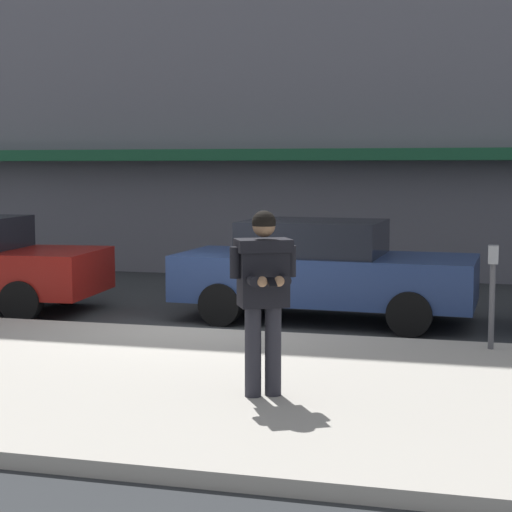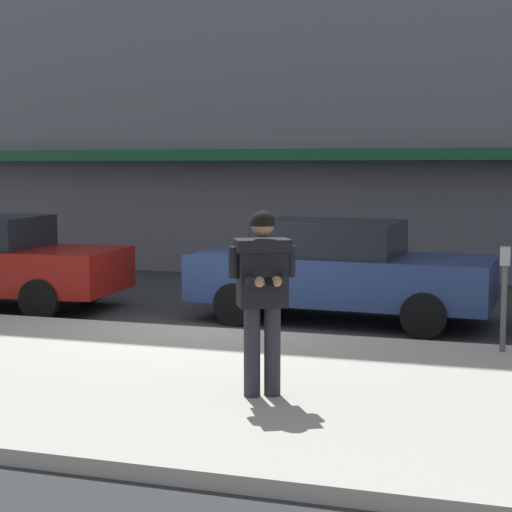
{
  "view_description": "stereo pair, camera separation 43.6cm",
  "coord_description": "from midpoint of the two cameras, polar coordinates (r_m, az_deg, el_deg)",
  "views": [
    {
      "loc": [
        3.85,
        -11.26,
        2.36
      ],
      "look_at": [
        1.76,
        -3.24,
        1.49
      ],
      "focal_mm": 60.0,
      "sensor_mm": 36.0,
      "label": 1
    },
    {
      "loc": [
        4.27,
        -11.13,
        2.36
      ],
      "look_at": [
        1.76,
        -3.24,
        1.49
      ],
      "focal_mm": 60.0,
      "sensor_mm": 36.0,
      "label": 2
    }
  ],
  "objects": [
    {
      "name": "parking_meter",
      "position": [
        10.69,
        17.36,
        -1.75
      ],
      "size": [
        0.12,
        0.18,
        1.27
      ],
      "color": "#4C4C51",
      "rests_on": "sidewalk"
    },
    {
      "name": "curb_paint_line",
      "position": [
        11.89,
        2.41,
        -5.44
      ],
      "size": [
        28.0,
        0.12,
        0.01
      ],
      "primitive_type": "cube",
      "color": "silver",
      "rests_on": "ground"
    },
    {
      "name": "sidewalk",
      "position": [
        9.18,
        -2.42,
        -8.45
      ],
      "size": [
        32.0,
        5.3,
        0.14
      ],
      "primitive_type": "cube",
      "color": "#A8A399",
      "rests_on": "ground"
    },
    {
      "name": "ground_plane",
      "position": [
        12.14,
        -2.23,
        -5.22
      ],
      "size": [
        80.0,
        80.0,
        0.0
      ],
      "primitive_type": "plane",
      "color": "#2B2D30"
    },
    {
      "name": "parked_sedan_mid",
      "position": [
        13.07,
        6.51,
        -0.94
      ],
      "size": [
        4.58,
        2.08,
        1.54
      ],
      "color": "navy",
      "rests_on": "ground"
    },
    {
      "name": "man_texting_on_phone",
      "position": [
        8.18,
        1.96,
        -1.8
      ],
      "size": [
        0.63,
        0.65,
        1.81
      ],
      "color": "#23232B",
      "rests_on": "sidewalk"
    }
  ]
}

